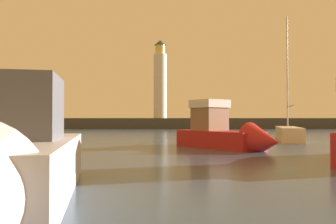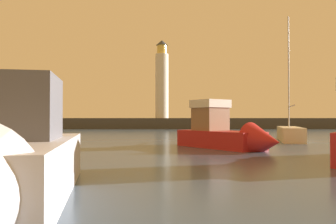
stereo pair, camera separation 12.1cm
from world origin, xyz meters
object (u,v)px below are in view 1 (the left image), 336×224
motorboat_1 (5,166)px  sailboat_moored (289,133)px  lighthouse (160,81)px  motorboat_2 (228,134)px

motorboat_1 → sailboat_moored: (15.03, 22.41, -0.32)m
motorboat_1 → sailboat_moored: size_ratio=0.83×
lighthouse → sailboat_moored: (11.53, -36.00, -8.71)m
motorboat_1 → motorboat_2: size_ratio=1.18×
lighthouse → sailboat_moored: lighthouse is taller
lighthouse → motorboat_2: lighthouse is taller
lighthouse → motorboat_2: size_ratio=1.93×
motorboat_2 → sailboat_moored: size_ratio=0.70×
lighthouse → sailboat_moored: 38.79m
motorboat_1 → lighthouse: bearing=86.6°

